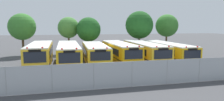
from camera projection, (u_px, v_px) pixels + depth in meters
The scene contains 14 objects.
ground_plane at pixel (108, 63), 25.41m from camera, with size 160.00×160.00×0.00m, color #424244.
school_bus_0 at pixel (40, 54), 23.34m from camera, with size 2.65×10.14×2.78m.
school_bus_1 at pixel (68, 53), 23.98m from camera, with size 2.51×11.37×2.69m.
school_bus_2 at pixel (95, 53), 25.08m from camera, with size 2.88×10.00×2.54m.
school_bus_3 at pixel (120, 52), 25.74m from camera, with size 2.74×10.24×2.65m.
school_bus_4 at pixel (144, 51), 26.34m from camera, with size 2.71×11.02×2.63m.
school_bus_5 at pixel (167, 51), 26.96m from camera, with size 2.56×11.20×2.54m.
tree_0 at pixel (21, 27), 31.22m from camera, with size 4.17×4.17×6.62m.
tree_1 at pixel (68, 28), 33.80m from camera, with size 3.57×3.57×6.16m.
tree_2 at pixel (89, 29), 32.87m from camera, with size 3.98×3.98×6.07m.
tree_3 at pixel (140, 25), 34.23m from camera, with size 4.73×4.73×7.17m.
tree_4 at pixel (167, 26), 37.06m from camera, with size 4.14×4.14×6.78m.
chainlink_fence at pixel (132, 74), 15.49m from camera, with size 23.91×0.07×2.04m.
traffic_cone at pixel (79, 85), 15.31m from camera, with size 0.35×0.35×0.47m, color #EA5914.
Camera 1 is at (-5.29, -24.45, 4.78)m, focal length 32.15 mm.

